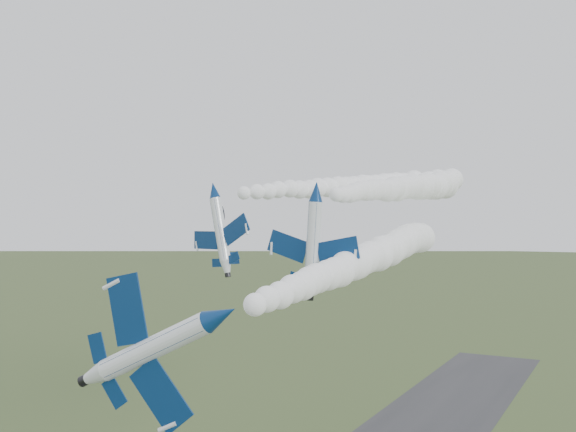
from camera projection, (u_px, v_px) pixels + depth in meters
name	position (u px, v px, depth m)	size (l,w,h in m)	color
jet_lead	(221.00, 315.00, 42.84)	(5.33, 13.77, 10.29)	white
smoke_trail_jet_lead	(370.00, 257.00, 81.78)	(5.33, 76.53, 5.33)	white
jet_pair_left	(213.00, 190.00, 80.87)	(10.06, 12.12, 3.63)	white
smoke_trail_jet_pair_left	(372.00, 185.00, 109.79)	(4.81, 68.86, 4.81)	white
jet_pair_right	(316.00, 191.00, 73.52)	(11.37, 13.73, 3.42)	white
smoke_trail_jet_pair_right	(404.00, 188.00, 101.51)	(4.94, 56.30, 4.94)	white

